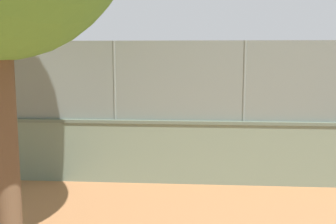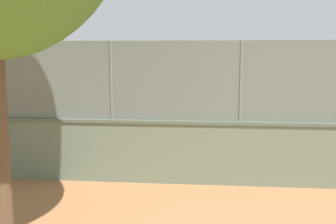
# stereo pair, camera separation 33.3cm
# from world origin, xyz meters

# --- Properties ---
(ground_plane) EXTENTS (260.00, 260.00, 0.00)m
(ground_plane) POSITION_xyz_m (0.00, 0.00, 0.00)
(ground_plane) COLOR #A36B42
(perimeter_wall) EXTENTS (22.55, 1.05, 1.59)m
(perimeter_wall) POSITION_xyz_m (1.34, 10.85, 0.80)
(perimeter_wall) COLOR slate
(perimeter_wall) RESTS_ON ground_plane
(fence_panel_on_wall) EXTENTS (22.16, 0.80, 1.94)m
(fence_panel_on_wall) POSITION_xyz_m (1.34, 10.85, 2.56)
(fence_panel_on_wall) COLOR slate
(fence_panel_on_wall) RESTS_ON perimeter_wall
(player_near_wall_returning) EXTENTS (0.78, 1.29, 1.68)m
(player_near_wall_returning) POSITION_xyz_m (1.71, 4.67, 1.00)
(player_near_wall_returning) COLOR #B2B2B2
(player_near_wall_returning) RESTS_ON ground_plane
(player_crossing_court) EXTENTS (0.73, 1.25, 1.63)m
(player_crossing_court) POSITION_xyz_m (3.43, 2.27, 0.96)
(player_crossing_court) COLOR #591919
(player_crossing_court) RESTS_ON ground_plane
(player_foreground_swinging) EXTENTS (0.91, 0.97, 1.71)m
(player_foreground_swinging) POSITION_xyz_m (0.65, 6.91, 1.01)
(player_foreground_swinging) COLOR #591919
(player_foreground_swinging) RESTS_ON ground_plane
(sports_ball) EXTENTS (0.12, 0.12, 0.12)m
(sports_ball) POSITION_xyz_m (2.38, 6.04, 0.06)
(sports_ball) COLOR orange
(sports_ball) RESTS_ON ground_plane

